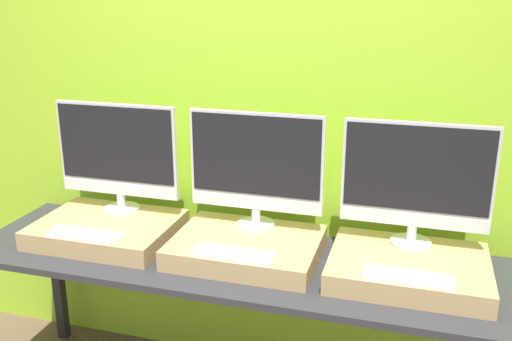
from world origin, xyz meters
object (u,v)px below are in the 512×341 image
monitor_left (117,153)px  monitor_center (256,165)px  keyboard_right (408,277)px  keyboard_left (85,234)px  monitor_right (416,179)px  keyboard_center (234,254)px

monitor_left → monitor_center: 0.68m
keyboard_right → monitor_left: bearing=166.8°
monitor_left → keyboard_right: size_ratio=1.81×
keyboard_left → monitor_right: size_ratio=0.55×
keyboard_left → monitor_center: 0.80m
monitor_center → monitor_right: same height
keyboard_center → keyboard_right: 0.68m
monitor_left → monitor_right: bearing=0.0°
keyboard_left → monitor_right: (1.35, 0.32, 0.28)m
monitor_center → keyboard_right: 0.80m
monitor_left → monitor_center: bearing=0.0°
monitor_left → monitor_center: size_ratio=1.00×
keyboard_left → monitor_center: size_ratio=0.55×
monitor_left → keyboard_right: 1.41m
monitor_right → monitor_left: bearing=180.0°
keyboard_left → monitor_center: monitor_center is taller
keyboard_right → keyboard_left: bearing=180.0°
keyboard_center → keyboard_left: bearing=180.0°
keyboard_left → keyboard_right: bearing=0.0°
keyboard_left → monitor_right: 1.41m
monitor_left → monitor_center: same height
keyboard_left → monitor_center: bearing=25.1°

